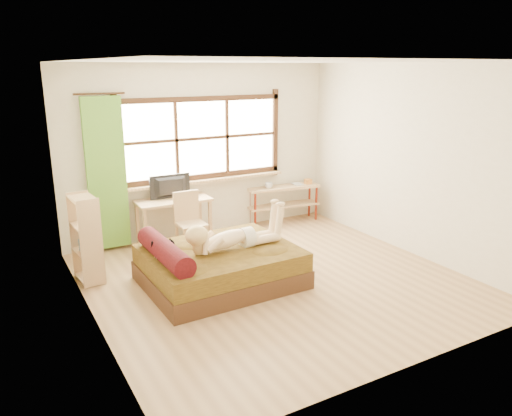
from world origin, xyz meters
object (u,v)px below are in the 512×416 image
bed (217,265)px  woman (232,227)px  desk (173,205)px  kitten (161,248)px  pipe_shelf (284,196)px  chair (189,218)px  bookshelf (86,238)px

bed → woman: (0.20, -0.05, 0.49)m
desk → kitten: bearing=-114.5°
desk → pipe_shelf: 2.08m
chair → bed: bearing=-96.9°
kitten → bookshelf: bearing=130.2°
woman → bookshelf: 1.85m
bed → woman: 0.53m
chair → woman: bearing=-88.6°
chair → desk: bearing=105.7°
chair → bookshelf: (-1.55, -0.43, 0.08)m
desk → bookshelf: bearing=-150.8°
kitten → bookshelf: 1.07m
desk → pipe_shelf: size_ratio=0.86×
woman → desk: bearing=93.0°
woman → bookshelf: bookshelf is taller
desk → woman: bearing=-85.5°
bookshelf → pipe_shelf: bearing=9.9°
pipe_shelf → chair: bearing=-159.1°
desk → bookshelf: (-1.45, -0.80, -0.04)m
pipe_shelf → woman: bearing=-129.2°
woman → bed: bearing=164.8°
woman → kitten: size_ratio=4.67×
kitten → chair: size_ratio=0.31×
bed → kitten: (-0.67, 0.10, 0.32)m
pipe_shelf → bookshelf: 3.65m
chair → bookshelf: bookshelf is taller
kitten → pipe_shelf: (2.82, 1.72, -0.10)m
chair → pipe_shelf: bearing=14.4°
kitten → bookshelf: size_ratio=0.25×
pipe_shelf → desk: bearing=-169.7°
chair → bookshelf: 1.61m
kitten → desk: 1.77m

